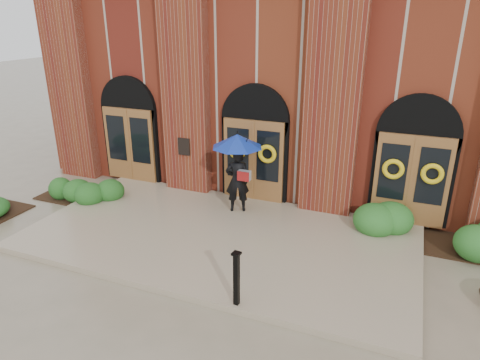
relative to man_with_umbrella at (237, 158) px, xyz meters
The scene contains 7 objects.
ground 2.46m from the man_with_umbrella, 86.34° to the right, with size 90.00×90.00×0.00m, color gray.
landing 2.30m from the man_with_umbrella, 85.98° to the right, with size 10.00×5.30×0.15m, color gray.
church_building 7.29m from the man_with_umbrella, 89.11° to the left, with size 16.20×12.53×7.00m.
man_with_umbrella is the anchor object (origin of this frame).
metal_post 4.50m from the man_with_umbrella, 67.81° to the right, with size 0.17×0.17×1.17m.
hedge_wall_left 5.35m from the man_with_umbrella, behind, with size 2.64×1.06×0.68m, color #1F511B.
hedge_wall_right 5.49m from the man_with_umbrella, ahead, with size 3.18×1.27×0.82m, color #265F21.
Camera 1 is at (4.27, -8.87, 5.54)m, focal length 32.00 mm.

